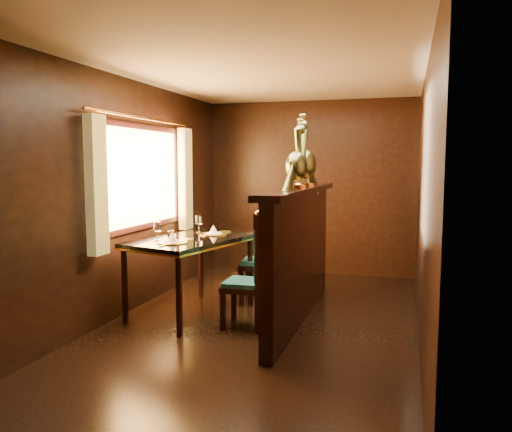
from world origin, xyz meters
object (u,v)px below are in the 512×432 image
object	(u,v)px
chair_right	(271,246)
peacock_right	(306,151)
peacock_left	(296,153)
dining_table	(191,245)
chair_left	(256,266)

from	to	relation	value
chair_right	peacock_right	world-z (taller)	peacock_right
peacock_left	peacock_right	xyz separation A→B (m)	(0.00, 0.46, 0.03)
dining_table	peacock_right	xyz separation A→B (m)	(1.14, 0.42, 0.99)
chair_left	chair_right	bearing A→B (deg)	94.39
dining_table	chair_right	bearing A→B (deg)	57.93
chair_right	peacock_left	xyz separation A→B (m)	(0.44, -0.71, 1.04)
chair_right	peacock_left	bearing A→B (deg)	-63.89
chair_left	peacock_left	distance (m)	1.16
chair_left	peacock_left	xyz separation A→B (m)	(0.35, 0.20, 1.09)
chair_left	chair_right	size ratio (longest dim) A/B	0.92
chair_right	peacock_right	bearing A→B (deg)	-34.70
chair_left	dining_table	bearing A→B (deg)	161.65
peacock_left	chair_left	bearing A→B (deg)	-150.78
dining_table	peacock_left	xyz separation A→B (m)	(1.14, -0.04, 0.96)
dining_table	chair_right	xyz separation A→B (m)	(0.70, 0.66, -0.08)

